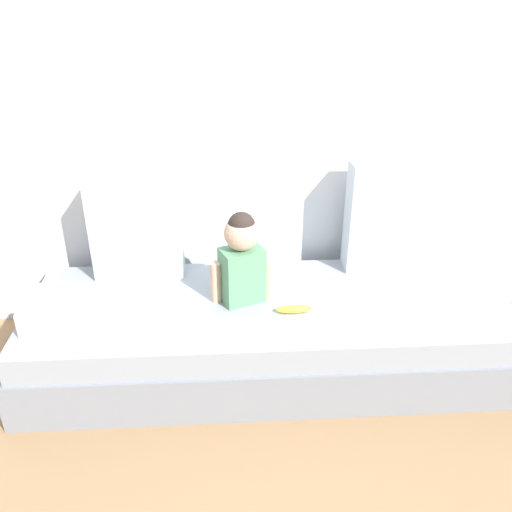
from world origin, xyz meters
The scene contains 8 objects.
ground_plane centered at (0.00, 0.00, 0.00)m, with size 12.00×12.00×0.00m, color #93704C.
back_wall centered at (0.00, 0.55, 1.16)m, with size 5.62×0.10×2.32m, color silver.
couch centered at (0.00, 0.00, 0.19)m, with size 2.42×0.83×0.39m.
throw_pillow_left centered at (-0.66, 0.32, 0.64)m, with size 0.46×0.16×0.51m, color #B2BCC6.
throw_pillow_right centered at (0.66, 0.32, 0.68)m, with size 0.46×0.16×0.59m, color #B2BCC6.
toddler centered at (-0.13, 0.02, 0.62)m, with size 0.31×0.20×0.46m.
banana centered at (0.11, -0.11, 0.41)m, with size 0.17×0.04×0.04m, color yellow.
folded_blanket centered at (-0.93, -0.10, 0.44)m, with size 0.40×0.28×0.12m, color beige.
Camera 1 is at (-0.20, -2.21, 1.80)m, focal length 37.40 mm.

